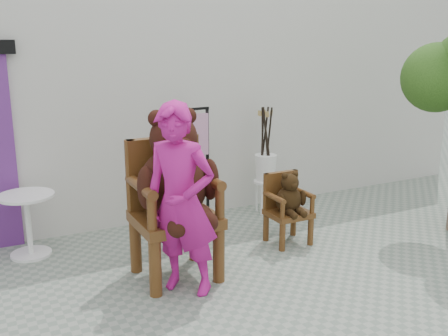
% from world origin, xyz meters
% --- Properties ---
extents(ground_plane, '(60.00, 60.00, 0.00)m').
position_xyz_m(ground_plane, '(0.00, 0.00, 0.00)').
color(ground_plane, gray).
rests_on(ground_plane, ground).
extents(back_wall, '(9.00, 1.00, 3.00)m').
position_xyz_m(back_wall, '(0.00, 3.10, 1.50)').
color(back_wall, beige).
rests_on(back_wall, ground).
extents(chair_big, '(0.81, 0.89, 1.70)m').
position_xyz_m(chair_big, '(-1.13, 0.97, 0.96)').
color(chair_big, '#45270E').
rests_on(chair_big, ground).
extents(chair_small, '(0.47, 0.46, 0.86)m').
position_xyz_m(chair_small, '(0.37, 1.20, 0.51)').
color(chair_small, '#45270E').
rests_on(chair_small, ground).
extents(person, '(0.78, 0.79, 1.83)m').
position_xyz_m(person, '(-1.23, 0.52, 0.91)').
color(person, '#B4167C').
rests_on(person, ground).
extents(cafe_table, '(0.60, 0.60, 0.70)m').
position_xyz_m(cafe_table, '(-2.37, 2.17, 0.44)').
color(cafe_table, white).
rests_on(cafe_table, ground).
extents(display_stand, '(0.47, 0.38, 1.51)m').
position_xyz_m(display_stand, '(-0.36, 2.21, 0.58)').
color(display_stand, black).
rests_on(display_stand, ground).
extents(stool_bucket, '(0.32, 0.32, 1.45)m').
position_xyz_m(stool_bucket, '(0.70, 2.24, 0.64)').
color(stool_bucket, white).
rests_on(stool_bucket, ground).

